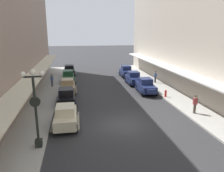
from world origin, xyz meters
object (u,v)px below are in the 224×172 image
(parked_car_2, at_px, (69,70))
(parked_car_3, at_px, (126,71))
(parked_car_4, at_px, (68,86))
(parked_car_6, at_px, (134,78))
(parked_car_7, at_px, (66,115))
(pedestrian_0, at_px, (195,104))
(parked_car_5, at_px, (146,86))
(pedestrian_2, at_px, (155,77))
(fire_hydrant, at_px, (166,93))
(lamp_post_with_clock, at_px, (35,106))
(parked_car_1, at_px, (68,77))
(pedestrian_1, at_px, (52,80))
(parked_car_0, at_px, (66,96))

(parked_car_2, relative_size, parked_car_3, 1.00)
(parked_car_4, xyz_separation_m, parked_car_6, (9.32, 3.06, 0.00))
(parked_car_7, height_order, pedestrian_0, parked_car_7)
(parked_car_5, distance_m, parked_car_6, 4.69)
(parked_car_3, xyz_separation_m, pedestrian_2, (3.02, -5.68, 0.07))
(parked_car_7, xyz_separation_m, fire_hydrant, (11.09, 5.86, -0.38))
(parked_car_2, distance_m, parked_car_7, 20.83)
(parked_car_5, height_order, lamp_post_with_clock, lamp_post_with_clock)
(parked_car_7, bearing_deg, fire_hydrant, 27.84)
(parked_car_3, xyz_separation_m, parked_car_7, (-9.45, -18.49, 0.00))
(pedestrian_0, bearing_deg, lamp_post_with_clock, -164.19)
(lamp_post_with_clock, relative_size, fire_hydrant, 6.29)
(parked_car_1, bearing_deg, pedestrian_1, -129.15)
(parked_car_1, xyz_separation_m, parked_car_6, (9.39, -2.61, 0.00))
(parked_car_3, height_order, pedestrian_0, parked_car_3)
(parked_car_2, relative_size, lamp_post_with_clock, 0.83)
(lamp_post_with_clock, bearing_deg, parked_car_6, 56.00)
(parked_car_4, height_order, pedestrian_2, parked_car_4)
(parked_car_0, bearing_deg, pedestrian_0, -22.21)
(pedestrian_2, bearing_deg, parked_car_4, -166.92)
(parked_car_3, height_order, parked_car_7, same)
(parked_car_0, height_order, parked_car_1, same)
(lamp_post_with_clock, relative_size, pedestrian_1, 3.09)
(parked_car_0, height_order, parked_car_7, same)
(parked_car_2, relative_size, pedestrian_1, 2.55)
(parked_car_1, relative_size, parked_car_7, 1.01)
(parked_car_0, distance_m, parked_car_2, 15.46)
(parked_car_3, relative_size, parked_car_4, 1.00)
(parked_car_2, xyz_separation_m, pedestrian_1, (-2.21, -7.85, 0.07))
(parked_car_4, height_order, fire_hydrant, parked_car_4)
(fire_hydrant, height_order, pedestrian_1, pedestrian_1)
(parked_car_2, height_order, parked_car_3, same)
(parked_car_7, bearing_deg, parked_car_6, 54.51)
(parked_car_6, bearing_deg, parked_car_2, 139.79)
(fire_hydrant, relative_size, pedestrian_1, 0.49)
(pedestrian_0, bearing_deg, pedestrian_2, 86.08)
(parked_car_4, relative_size, parked_car_5, 0.99)
(parked_car_3, distance_m, pedestrian_2, 6.43)
(parked_car_3, distance_m, pedestrian_0, 18.06)
(parked_car_5, relative_size, parked_car_7, 1.01)
(parked_car_1, relative_size, parked_car_6, 1.00)
(parked_car_0, xyz_separation_m, pedestrian_2, (12.60, 7.45, 0.07))
(fire_hydrant, bearing_deg, pedestrian_0, -84.14)
(parked_car_5, bearing_deg, pedestrian_0, -74.67)
(lamp_post_with_clock, height_order, pedestrian_2, lamp_post_with_clock)
(parked_car_1, relative_size, parked_car_5, 1.00)
(parked_car_5, bearing_deg, pedestrian_2, 56.86)
(parked_car_1, height_order, pedestrian_1, parked_car_1)
(fire_hydrant, bearing_deg, parked_car_7, -152.16)
(parked_car_6, bearing_deg, parked_car_3, 87.85)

